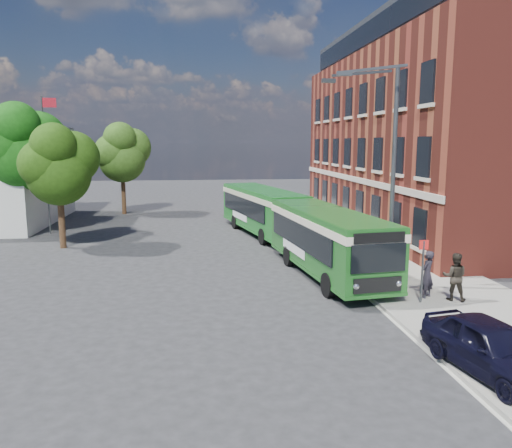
{
  "coord_description": "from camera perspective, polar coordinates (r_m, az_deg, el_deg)",
  "views": [
    {
      "loc": [
        -2.68,
        -21.34,
        6.1
      ],
      "look_at": [
        0.12,
        2.12,
        2.2
      ],
      "focal_mm": 35.0,
      "sensor_mm": 36.0,
      "label": 1
    }
  ],
  "objects": [
    {
      "name": "pavement",
      "position": [
        31.48,
        11.25,
        -1.84
      ],
      "size": [
        6.0,
        48.0,
        0.15
      ],
      "primitive_type": "cube",
      "color": "gray",
      "rests_on": "ground"
    },
    {
      "name": "tree_mid",
      "position": [
        35.66,
        -25.1,
        8.08
      ],
      "size": [
        5.09,
        4.84,
        8.6
      ],
      "color": "#342113",
      "rests_on": "ground"
    },
    {
      "name": "ground",
      "position": [
        22.36,
        0.35,
        -6.46
      ],
      "size": [
        120.0,
        120.0,
        0.0
      ],
      "primitive_type": "plane",
      "color": "#27272A",
      "rests_on": "ground"
    },
    {
      "name": "flagpole",
      "position": [
        35.72,
        -22.84,
        6.78
      ],
      "size": [
        0.95,
        0.1,
        9.0
      ],
      "color": "#3E4144",
      "rests_on": "ground"
    },
    {
      "name": "bus_rear",
      "position": [
        33.17,
        0.73,
        1.98
      ],
      "size": [
        4.67,
        10.93,
        3.02
      ],
      "color": "#18631F",
      "rests_on": "ground"
    },
    {
      "name": "brick_office",
      "position": [
        37.29,
        20.1,
        10.15
      ],
      "size": [
        12.1,
        26.0,
        14.2
      ],
      "color": "maroon",
      "rests_on": "ground"
    },
    {
      "name": "pedestrian_a",
      "position": [
        20.35,
        18.97,
        -5.46
      ],
      "size": [
        0.8,
        0.76,
        1.84
      ],
      "primitive_type": "imported",
      "rotation": [
        0.0,
        0.0,
        3.81
      ],
      "color": "#232028",
      "rests_on": "pavement"
    },
    {
      "name": "street_lamp",
      "position": [
        20.79,
        14.48,
        5.47
      ],
      "size": [
        2.96,
        2.38,
        9.0
      ],
      "color": "#3E4144",
      "rests_on": "ground"
    },
    {
      "name": "parked_car",
      "position": [
        14.59,
        25.28,
        -12.59
      ],
      "size": [
        2.38,
        4.43,
        1.43
      ],
      "primitive_type": "imported",
      "rotation": [
        0.0,
        0.0,
        0.17
      ],
      "color": "black",
      "rests_on": "pavement"
    },
    {
      "name": "tree_left",
      "position": [
        30.5,
        -21.6,
        6.37
      ],
      "size": [
        4.24,
        4.03,
        7.15
      ],
      "color": "#342113",
      "rests_on": "ground"
    },
    {
      "name": "tree_right",
      "position": [
        43.74,
        -15.02,
        7.93
      ],
      "size": [
        4.57,
        4.35,
        7.72
      ],
      "color": "#342113",
      "rests_on": "ground"
    },
    {
      "name": "pedestrian_b",
      "position": [
        20.39,
        21.75,
        -5.61
      ],
      "size": [
        1.1,
        1.0,
        1.83
      ],
      "primitive_type": "imported",
      "rotation": [
        0.0,
        0.0,
        2.71
      ],
      "color": "black",
      "rests_on": "pavement"
    },
    {
      "name": "bus_front",
      "position": [
        22.99,
        8.15,
        -1.42
      ],
      "size": [
        3.74,
        10.22,
        3.02
      ],
      "color": "#1B591C",
      "rests_on": "ground"
    },
    {
      "name": "bus_stop_sign",
      "position": [
        19.58,
        18.5,
        -4.68
      ],
      "size": [
        0.35,
        0.08,
        2.52
      ],
      "color": "#3E4144",
      "rests_on": "ground"
    },
    {
      "name": "kerb_line",
      "position": [
        30.69,
        5.82,
        -2.13
      ],
      "size": [
        0.12,
        48.0,
        0.01
      ],
      "primitive_type": "cube",
      "color": "beige",
      "rests_on": "ground"
    }
  ]
}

